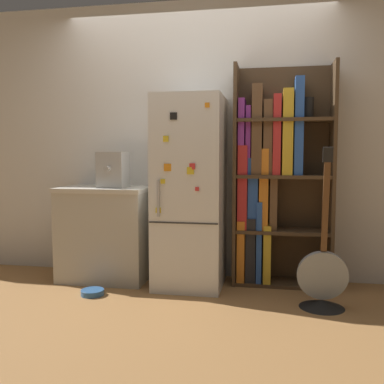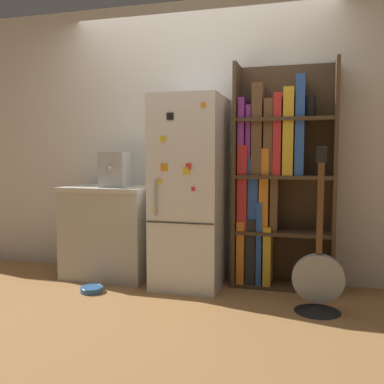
{
  "view_description": "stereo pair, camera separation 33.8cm",
  "coord_description": "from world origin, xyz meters",
  "px_view_note": "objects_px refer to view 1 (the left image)",
  "views": [
    {
      "loc": [
        0.7,
        -3.57,
        1.16
      ],
      "look_at": [
        0.01,
        0.15,
        0.83
      ],
      "focal_mm": 40.0,
      "sensor_mm": 36.0,
      "label": 1
    },
    {
      "loc": [
        1.03,
        -3.49,
        1.16
      ],
      "look_at": [
        0.01,
        0.15,
        0.83
      ],
      "focal_mm": 40.0,
      "sensor_mm": 36.0,
      "label": 2
    }
  ],
  "objects_px": {
    "refrigerator": "(190,192)",
    "guitar": "(322,286)",
    "bookshelf": "(271,178)",
    "pet_bowl": "(92,292)",
    "espresso_machine": "(113,170)"
  },
  "relations": [
    {
      "from": "refrigerator",
      "to": "pet_bowl",
      "type": "bearing_deg",
      "value": -149.46
    },
    {
      "from": "refrigerator",
      "to": "espresso_machine",
      "type": "height_order",
      "value": "refrigerator"
    },
    {
      "from": "refrigerator",
      "to": "bookshelf",
      "type": "relative_size",
      "value": 0.86
    },
    {
      "from": "espresso_machine",
      "to": "pet_bowl",
      "type": "height_order",
      "value": "espresso_machine"
    },
    {
      "from": "refrigerator",
      "to": "guitar",
      "type": "relative_size",
      "value": 1.37
    },
    {
      "from": "guitar",
      "to": "pet_bowl",
      "type": "xyz_separation_m",
      "value": [
        -1.84,
        -0.04,
        -0.15
      ]
    },
    {
      "from": "guitar",
      "to": "espresso_machine",
      "type": "bearing_deg",
      "value": 167.86
    },
    {
      "from": "guitar",
      "to": "bookshelf",
      "type": "bearing_deg",
      "value": 124.37
    },
    {
      "from": "bookshelf",
      "to": "guitar",
      "type": "distance_m",
      "value": 1.05
    },
    {
      "from": "bookshelf",
      "to": "pet_bowl",
      "type": "relative_size",
      "value": 10.07
    },
    {
      "from": "guitar",
      "to": "refrigerator",
      "type": "bearing_deg",
      "value": 160.03
    },
    {
      "from": "refrigerator",
      "to": "bookshelf",
      "type": "xyz_separation_m",
      "value": [
        0.7,
        0.18,
        0.12
      ]
    },
    {
      "from": "refrigerator",
      "to": "pet_bowl",
      "type": "distance_m",
      "value": 1.19
    },
    {
      "from": "pet_bowl",
      "to": "refrigerator",
      "type": "bearing_deg",
      "value": 30.54
    },
    {
      "from": "refrigerator",
      "to": "pet_bowl",
      "type": "relative_size",
      "value": 8.62
    }
  ]
}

